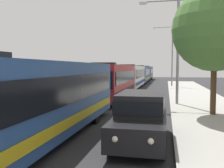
{
  "coord_description": "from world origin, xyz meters",
  "views": [
    {
      "loc": [
        3.3,
        4.36,
        2.84
      ],
      "look_at": [
        -0.14,
        20.28,
        1.76
      ],
      "focal_mm": 40.34,
      "sensor_mm": 36.0,
      "label": 1
    }
  ],
  "objects_px": {
    "white_suv": "(141,116)",
    "bus_lead": "(43,97)",
    "bus_second_in_line": "(113,81)",
    "streetlamp_far": "(172,50)",
    "bus_rear": "(146,72)",
    "bus_middle": "(132,76)",
    "roadside_tree": "(215,29)",
    "box_truck_oncoming": "(131,72)",
    "bus_fourth_in_line": "(141,74)",
    "streetlamp_mid": "(178,39)"
  },
  "relations": [
    {
      "from": "bus_rear",
      "to": "bus_second_in_line",
      "type": "bearing_deg",
      "value": -90.0
    },
    {
      "from": "bus_middle",
      "to": "roadside_tree",
      "type": "distance_m",
      "value": 20.2
    },
    {
      "from": "streetlamp_mid",
      "to": "bus_second_in_line",
      "type": "bearing_deg",
      "value": 156.86
    },
    {
      "from": "bus_lead",
      "to": "roadside_tree",
      "type": "distance_m",
      "value": 10.2
    },
    {
      "from": "streetlamp_mid",
      "to": "bus_fourth_in_line",
      "type": "bearing_deg",
      "value": 101.21
    },
    {
      "from": "bus_second_in_line",
      "to": "bus_rear",
      "type": "xyz_separation_m",
      "value": [
        0.0,
        37.72,
        0.0
      ]
    },
    {
      "from": "streetlamp_far",
      "to": "box_truck_oncoming",
      "type": "bearing_deg",
      "value": 114.71
    },
    {
      "from": "streetlamp_far",
      "to": "bus_fourth_in_line",
      "type": "bearing_deg",
      "value": 121.06
    },
    {
      "from": "bus_fourth_in_line",
      "to": "white_suv",
      "type": "distance_m",
      "value": 37.26
    },
    {
      "from": "roadside_tree",
      "to": "bus_lead",
      "type": "bearing_deg",
      "value": -138.5
    },
    {
      "from": "bus_fourth_in_line",
      "to": "streetlamp_far",
      "type": "relative_size",
      "value": 1.34
    },
    {
      "from": "streetlamp_far",
      "to": "roadside_tree",
      "type": "distance_m",
      "value": 22.31
    },
    {
      "from": "bus_lead",
      "to": "bus_second_in_line",
      "type": "height_order",
      "value": "same"
    },
    {
      "from": "bus_second_in_line",
      "to": "streetlamp_far",
      "type": "distance_m",
      "value": 17.25
    },
    {
      "from": "bus_lead",
      "to": "white_suv",
      "type": "relative_size",
      "value": 2.57
    },
    {
      "from": "box_truck_oncoming",
      "to": "bus_rear",
      "type": "bearing_deg",
      "value": 40.93
    },
    {
      "from": "streetlamp_mid",
      "to": "white_suv",
      "type": "bearing_deg",
      "value": -99.8
    },
    {
      "from": "box_truck_oncoming",
      "to": "streetlamp_mid",
      "type": "distance_m",
      "value": 38.31
    },
    {
      "from": "bus_lead",
      "to": "roadside_tree",
      "type": "xyz_separation_m",
      "value": [
        7.23,
        6.4,
        3.29
      ]
    },
    {
      "from": "bus_rear",
      "to": "streetlamp_mid",
      "type": "relative_size",
      "value": 1.38
    },
    {
      "from": "bus_rear",
      "to": "white_suv",
      "type": "xyz_separation_m",
      "value": [
        3.7,
        -49.87,
        -0.66
      ]
    },
    {
      "from": "streetlamp_mid",
      "to": "roadside_tree",
      "type": "relative_size",
      "value": 1.07
    },
    {
      "from": "white_suv",
      "to": "bus_second_in_line",
      "type": "bearing_deg",
      "value": 106.93
    },
    {
      "from": "bus_lead",
      "to": "bus_middle",
      "type": "height_order",
      "value": "same"
    },
    {
      "from": "white_suv",
      "to": "box_truck_oncoming",
      "type": "xyz_separation_m",
      "value": [
        -7.0,
        47.01,
        0.68
      ]
    },
    {
      "from": "white_suv",
      "to": "box_truck_oncoming",
      "type": "relative_size",
      "value": 0.59
    },
    {
      "from": "bus_fourth_in_line",
      "to": "bus_rear",
      "type": "bearing_deg",
      "value": 90.0
    },
    {
      "from": "streetlamp_far",
      "to": "roadside_tree",
      "type": "height_order",
      "value": "streetlamp_far"
    },
    {
      "from": "bus_fourth_in_line",
      "to": "streetlamp_mid",
      "type": "distance_m",
      "value": 27.94
    },
    {
      "from": "streetlamp_mid",
      "to": "roadside_tree",
      "type": "distance_m",
      "value": 4.38
    },
    {
      "from": "white_suv",
      "to": "bus_lead",
      "type": "bearing_deg",
      "value": -171.82
    },
    {
      "from": "bus_second_in_line",
      "to": "bus_middle",
      "type": "relative_size",
      "value": 0.87
    },
    {
      "from": "bus_lead",
      "to": "bus_middle",
      "type": "bearing_deg",
      "value": 90.0
    },
    {
      "from": "bus_rear",
      "to": "bus_middle",
      "type": "bearing_deg",
      "value": -90.0
    },
    {
      "from": "bus_second_in_line",
      "to": "streetlamp_mid",
      "type": "relative_size",
      "value": 1.37
    },
    {
      "from": "bus_rear",
      "to": "roadside_tree",
      "type": "xyz_separation_m",
      "value": [
        7.23,
        -44.0,
        3.29
      ]
    },
    {
      "from": "bus_middle",
      "to": "roadside_tree",
      "type": "xyz_separation_m",
      "value": [
        7.23,
        -18.57,
        3.29
      ]
    },
    {
      "from": "bus_fourth_in_line",
      "to": "bus_rear",
      "type": "relative_size",
      "value": 1.09
    },
    {
      "from": "bus_rear",
      "to": "streetlamp_far",
      "type": "bearing_deg",
      "value": -76.07
    },
    {
      "from": "bus_lead",
      "to": "streetlamp_far",
      "type": "xyz_separation_m",
      "value": [
        5.4,
        28.63,
        3.71
      ]
    },
    {
      "from": "streetlamp_mid",
      "to": "roadside_tree",
      "type": "height_order",
      "value": "streetlamp_mid"
    },
    {
      "from": "bus_rear",
      "to": "roadside_tree",
      "type": "relative_size",
      "value": 1.48
    },
    {
      "from": "streetlamp_mid",
      "to": "streetlamp_far",
      "type": "xyz_separation_m",
      "value": [
        0.0,
        18.26,
        0.47
      ]
    },
    {
      "from": "box_truck_oncoming",
      "to": "bus_lead",
      "type": "bearing_deg",
      "value": -86.03
    },
    {
      "from": "white_suv",
      "to": "bus_fourth_in_line",
      "type": "bearing_deg",
      "value": 95.7
    },
    {
      "from": "bus_second_in_line",
      "to": "white_suv",
      "type": "relative_size",
      "value": 2.21
    },
    {
      "from": "bus_middle",
      "to": "bus_second_in_line",
      "type": "bearing_deg",
      "value": -90.0
    },
    {
      "from": "bus_lead",
      "to": "box_truck_oncoming",
      "type": "bearing_deg",
      "value": 93.97
    },
    {
      "from": "bus_second_in_line",
      "to": "box_truck_oncoming",
      "type": "distance_m",
      "value": 35.02
    },
    {
      "from": "bus_lead",
      "to": "bus_middle",
      "type": "xyz_separation_m",
      "value": [
        -0.0,
        24.97,
        -0.0
      ]
    }
  ]
}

